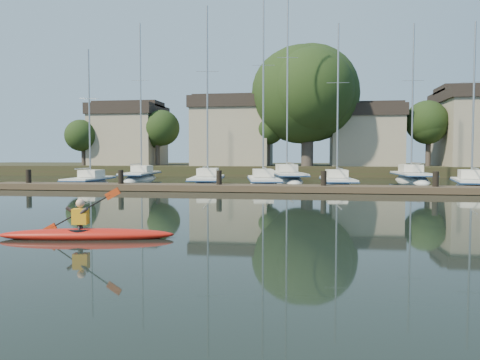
# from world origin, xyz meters

# --- Properties ---
(ground) EXTENTS (160.00, 160.00, 0.00)m
(ground) POSITION_xyz_m (0.00, 0.00, 0.00)
(ground) COLOR black
(ground) RESTS_ON ground
(kayak) EXTENTS (4.36, 1.31, 1.38)m
(kayak) POSITION_xyz_m (-3.32, -1.83, 0.17)
(kayak) COLOR red
(kayak) RESTS_ON ground
(dock) EXTENTS (34.00, 2.00, 1.80)m
(dock) POSITION_xyz_m (0.00, 14.00, 0.20)
(dock) COLOR #4E412C
(dock) RESTS_ON ground
(sailboat_0) EXTENTS (2.23, 6.73, 10.52)m
(sailboat_0) POSITION_xyz_m (-12.90, 17.84, -0.17)
(sailboat_0) COLOR white
(sailboat_0) RESTS_ON ground
(sailboat_1) EXTENTS (3.03, 8.51, 13.62)m
(sailboat_1) POSITION_xyz_m (-4.81, 19.08, -0.18)
(sailboat_1) COLOR white
(sailboat_1) RESTS_ON ground
(sailboat_2) EXTENTS (3.32, 8.68, 14.03)m
(sailboat_2) POSITION_xyz_m (-0.88, 18.87, -0.17)
(sailboat_2) COLOR white
(sailboat_2) RESTS_ON ground
(sailboat_3) EXTENTS (2.37, 7.52, 11.97)m
(sailboat_3) POSITION_xyz_m (4.05, 18.98, -0.18)
(sailboat_3) COLOR white
(sailboat_3) RESTS_ON ground
(sailboat_4) EXTENTS (3.25, 7.08, 11.59)m
(sailboat_4) POSITION_xyz_m (12.24, 18.20, -0.19)
(sailboat_4) COLOR white
(sailboat_4) RESTS_ON ground
(sailboat_5) EXTENTS (2.95, 9.11, 14.81)m
(sailboat_5) POSITION_xyz_m (-12.37, 26.46, -0.18)
(sailboat_5) COLOR white
(sailboat_5) RESTS_ON ground
(sailboat_6) EXTENTS (4.15, 11.25, 17.51)m
(sailboat_6) POSITION_xyz_m (0.39, 26.59, -0.20)
(sailboat_6) COLOR white
(sailboat_6) RESTS_ON ground
(sailboat_7) EXTENTS (2.35, 8.82, 14.20)m
(sailboat_7) POSITION_xyz_m (10.52, 27.16, -0.21)
(sailboat_7) COLOR white
(sailboat_7) RESTS_ON ground
(shore) EXTENTS (90.00, 25.25, 12.75)m
(shore) POSITION_xyz_m (1.61, 40.29, 3.23)
(shore) COLOR #283018
(shore) RESTS_ON ground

